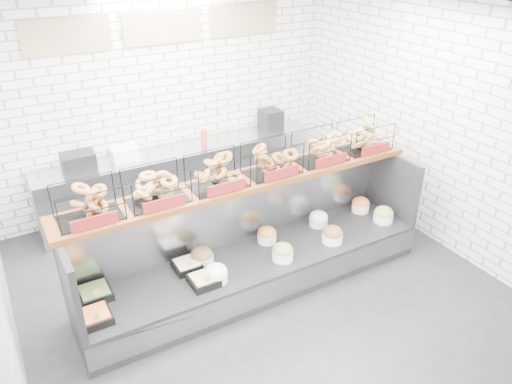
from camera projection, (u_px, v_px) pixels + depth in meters
ground at (269, 298)px, 5.54m from camera, size 5.50×5.50×0.00m
room_shell at (241, 105)px, 5.03m from camera, size 5.02×5.51×3.01m
display_case at (254, 258)px, 5.65m from camera, size 4.00×0.90×1.20m
bagel_shelf at (245, 167)px, 5.28m from camera, size 4.10×0.50×0.40m
prep_counter at (182, 177)px, 7.17m from camera, size 4.00×0.60×1.20m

